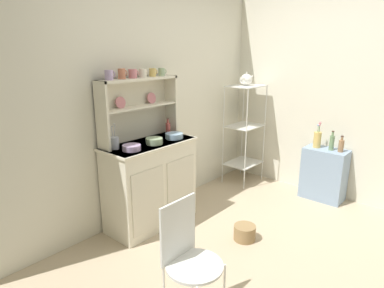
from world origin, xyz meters
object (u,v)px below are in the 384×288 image
jam_bottle (168,128)px  oil_bottle (332,142)px  vinegar_bottle (341,145)px  hutch_shelf_unit (137,104)px  cup_lilac_0 (109,75)px  bakers_rack (244,125)px  utensil_jar (114,143)px  porcelain_teapot (246,80)px  hutch_cabinet (151,183)px  side_shelf_blue (324,174)px  flower_vase (317,139)px  wire_chair (188,253)px  bowl_mixing_large (132,148)px  floor_basket (245,233)px

jam_bottle → oil_bottle: (1.40, -1.24, -0.22)m
jam_bottle → vinegar_bottle: (1.40, -1.35, -0.24)m
hutch_shelf_unit → cup_lilac_0: size_ratio=10.01×
bakers_rack → utensil_jar: 1.95m
jam_bottle → porcelain_teapot: (1.24, -0.17, 0.43)m
utensil_jar → vinegar_bottle: size_ratio=1.23×
hutch_cabinet → bakers_rack: (1.59, -0.08, 0.34)m
hutch_cabinet → oil_bottle: 2.11m
vinegar_bottle → side_shelf_blue: bearing=90.0°
cup_lilac_0 → jam_bottle: cup_lilac_0 is taller
flower_vase → oil_bottle: flower_vase is taller
utensil_jar → cup_lilac_0: bearing=61.9°
jam_bottle → flower_vase: (1.40, -1.07, -0.21)m
flower_vase → porcelain_teapot: bearing=100.0°
hutch_shelf_unit → oil_bottle: hutch_shelf_unit is taller
side_shelf_blue → jam_bottle: 1.94m
wire_chair → cup_lilac_0: (0.41, 1.28, 1.00)m
vinegar_bottle → wire_chair: bearing=177.5°
wire_chair → utensil_jar: size_ratio=3.65×
cup_lilac_0 → utensil_jar: cup_lilac_0 is taller
jam_bottle → cup_lilac_0: bearing=176.9°
cup_lilac_0 → bowl_mixing_large: cup_lilac_0 is taller
wire_chair → flower_vase: size_ratio=2.77×
floor_basket → cup_lilac_0: bearing=123.6°
bakers_rack → hutch_cabinet: bearing=177.1°
wire_chair → utensil_jar: utensil_jar is taller
bowl_mixing_large → oil_bottle: bowl_mixing_large is taller
cup_lilac_0 → utensil_jar: 0.60m
wire_chair → cup_lilac_0: 1.67m
hutch_shelf_unit → jam_bottle: bearing=-12.2°
oil_bottle → bakers_rack: bearing=98.4°
bakers_rack → flower_vase: bearing=-80.1°
hutch_cabinet → side_shelf_blue: 2.07m
wire_chair → flower_vase: bearing=18.3°
cup_lilac_0 → porcelain_teapot: 1.93m
hutch_cabinet → bowl_mixing_large: (-0.27, -0.07, 0.44)m
hutch_shelf_unit → floor_basket: size_ratio=4.28×
bowl_mixing_large → cup_lilac_0: bearing=104.2°
bakers_rack → oil_bottle: bakers_rack is taller
bowl_mixing_large → flower_vase: bearing=-24.3°
hutch_shelf_unit → utensil_jar: 0.47m
wire_chair → jam_bottle: (1.08, 1.24, 0.42)m
jam_bottle → wire_chair: bearing=-131.1°
jam_bottle → utensil_jar: 0.70m
wire_chair → bowl_mixing_large: bearing=81.5°
cup_lilac_0 → flower_vase: size_ratio=0.29×
hutch_shelf_unit → floor_basket: 1.61m
cup_lilac_0 → bowl_mixing_large: 0.66m
bowl_mixing_large → floor_basket: bearing=-52.7°
jam_bottle → porcelain_teapot: bearing=-7.6°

